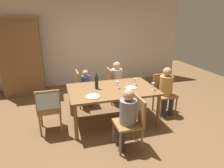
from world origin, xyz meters
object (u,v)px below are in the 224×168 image
(wine_bottle_tall_green, at_px, (97,82))
(wine_glass_near_left, at_px, (153,85))
(person_woman_host, at_px, (118,79))
(chair_far_left, at_px, (82,86))
(dining_table, at_px, (112,92))
(chair_right_end, at_px, (163,91))
(dinner_plate_guest_left, at_px, (131,88))
(person_man_guest, at_px, (166,88))
(chair_left_end, at_px, (49,105))
(wine_glass_centre, at_px, (135,80))
(chair_far_right, at_px, (113,83))
(person_man_bearded, at_px, (127,115))
(chair_near, at_px, (133,119))
(wine_glass_near_right, at_px, (117,83))
(armoire_cabinet, at_px, (21,57))
(dinner_plate_host, at_px, (93,96))
(person_child_small, at_px, (87,85))

(wine_bottle_tall_green, height_order, wine_glass_near_left, wine_bottle_tall_green)
(person_woman_host, bearing_deg, chair_far_left, -90.00)
(dining_table, xyz_separation_m, chair_far_left, (-0.49, 0.95, -0.15))
(person_woman_host, bearing_deg, chair_right_end, 44.47)
(chair_far_left, height_order, wine_glass_near_left, chair_far_left)
(dining_table, bearing_deg, wine_bottle_tall_green, 165.62)
(dinner_plate_guest_left, bearing_deg, chair_far_left, 130.59)
(person_woman_host, relative_size, person_man_guest, 0.98)
(chair_far_left, bearing_deg, person_man_guest, 61.11)
(chair_left_end, bearing_deg, person_man_guest, 2.19)
(person_woman_host, height_order, wine_glass_centre, person_woman_host)
(chair_far_right, xyz_separation_m, wine_bottle_tall_green, (-0.63, -0.87, 0.38))
(person_man_bearded, bearing_deg, wine_glass_centre, -28.56)
(chair_far_left, xyz_separation_m, wine_glass_centre, (1.04, -0.86, 0.33))
(chair_near, distance_m, person_man_guest, 1.52)
(person_man_guest, bearing_deg, chair_far_right, -45.47)
(person_man_guest, bearing_deg, chair_far_left, -28.89)
(chair_right_end, xyz_separation_m, dinner_plate_guest_left, (-0.89, -0.17, 0.23))
(chair_right_end, height_order, wine_glass_near_right, chair_right_end)
(wine_glass_centre, bearing_deg, dinner_plate_guest_left, -131.47)
(armoire_cabinet, distance_m, chair_near, 3.92)
(wine_bottle_tall_green, xyz_separation_m, dinner_plate_host, (-0.16, -0.40, -0.15))
(wine_glass_centre, bearing_deg, wine_glass_near_right, -166.55)
(chair_right_end, xyz_separation_m, wine_glass_near_left, (-0.49, -0.38, 0.33))
(wine_glass_near_left, bearing_deg, chair_left_end, 175.36)
(dining_table, height_order, wine_glass_near_right, wine_glass_near_right)
(wine_glass_near_right, bearing_deg, dinner_plate_host, -151.68)
(person_child_small, bearing_deg, person_woman_host, 90.00)
(armoire_cabinet, distance_m, wine_bottle_tall_green, 2.82)
(wine_glass_near_right, distance_m, dinner_plate_guest_left, 0.30)
(person_woman_host, relative_size, person_child_small, 1.17)
(wine_glass_centre, bearing_deg, dining_table, -169.91)
(chair_far_right, distance_m, dinner_plate_guest_left, 1.06)
(chair_right_end, relative_size, person_man_bearded, 0.85)
(chair_far_left, xyz_separation_m, wine_glass_near_right, (0.61, -0.96, 0.33))
(chair_right_end, xyz_separation_m, wine_glass_centre, (-0.73, 0.01, 0.33))
(chair_far_left, distance_m, person_man_bearded, 1.96)
(wine_glass_centre, bearing_deg, person_woman_host, 97.66)
(wine_bottle_tall_green, bearing_deg, dinner_plate_host, -112.17)
(dinner_plate_guest_left, bearing_deg, chair_left_end, -178.44)
(person_man_guest, height_order, wine_glass_centre, person_man_guest)
(dining_table, relative_size, person_man_bearded, 1.66)
(wine_bottle_tall_green, height_order, dinner_plate_guest_left, wine_bottle_tall_green)
(chair_right_end, xyz_separation_m, chair_left_end, (-2.56, -0.21, 0.06))
(chair_far_left, height_order, person_man_guest, person_man_guest)
(chair_near, xyz_separation_m, wine_bottle_tall_green, (-0.39, 1.03, 0.38))
(person_man_guest, xyz_separation_m, wine_glass_near_right, (-1.17, 0.02, 0.22))
(person_man_bearded, relative_size, wine_glass_centre, 7.30)
(chair_right_end, distance_m, wine_glass_centre, 0.81)
(chair_near, bearing_deg, chair_left_end, 58.78)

